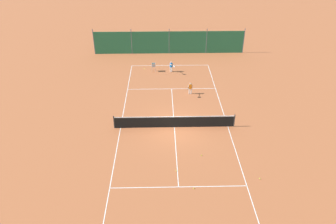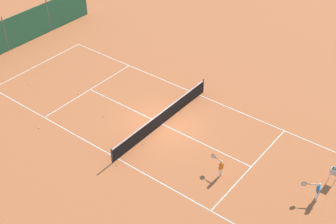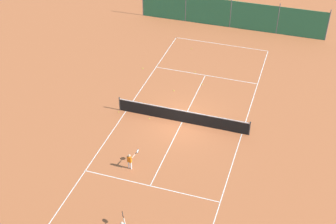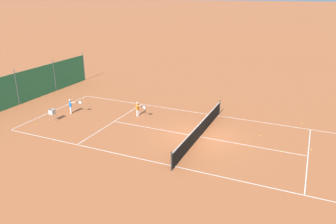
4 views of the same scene
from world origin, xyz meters
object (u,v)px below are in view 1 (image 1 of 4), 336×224
at_px(tennis_ball_mid_court, 176,171).
at_px(ball_hopper, 154,65).
at_px(tennis_net, 174,122).
at_px(player_far_service, 171,66).
at_px(player_near_service, 190,88).
at_px(tennis_ball_alley_right, 145,69).
at_px(tennis_ball_far_corner, 260,179).
at_px(tennis_ball_service_box, 201,155).
at_px(tennis_ball_by_net_right, 194,188).
at_px(tennis_ball_by_net_left, 203,124).
at_px(tennis_ball_near_corner, 233,124).

bearing_deg(tennis_ball_mid_court, ball_hopper, -83.91).
bearing_deg(ball_hopper, tennis_net, 99.38).
relative_size(player_far_service, player_near_service, 1.03).
bearing_deg(tennis_ball_mid_court, player_near_service, -99.36).
height_order(tennis_net, tennis_ball_alley_right, tennis_net).
bearing_deg(tennis_ball_mid_court, tennis_net, -90.89).
xyz_separation_m(tennis_net, tennis_ball_mid_court, (0.08, 4.99, -0.47)).
xyz_separation_m(tennis_ball_far_corner, tennis_ball_service_box, (3.34, -2.34, 0.00)).
bearing_deg(ball_hopper, tennis_ball_mid_court, 96.09).
bearing_deg(tennis_ball_service_box, tennis_ball_alley_right, -73.27).
bearing_deg(tennis_ball_service_box, tennis_ball_by_net_right, 75.65).
xyz_separation_m(tennis_ball_alley_right, tennis_ball_service_box, (-4.37, 14.53, 0.00)).
height_order(tennis_ball_by_net_right, tennis_ball_by_net_left, same).
bearing_deg(tennis_ball_near_corner, tennis_ball_by_net_left, -1.18).
bearing_deg(tennis_net, tennis_ball_mid_court, 89.11).
xyz_separation_m(player_near_service, tennis_ball_mid_court, (1.70, 10.32, -0.61)).
xyz_separation_m(tennis_ball_by_net_right, tennis_ball_far_corner, (-4.13, -0.73, 0.00)).
bearing_deg(player_far_service, tennis_ball_near_corner, 114.06).
bearing_deg(tennis_ball_far_corner, tennis_ball_by_net_left, -65.62).
relative_size(player_far_service, tennis_ball_by_net_right, 17.09).
relative_size(tennis_net, player_near_service, 8.42).
bearing_deg(ball_hopper, tennis_ball_far_corner, 112.58).
bearing_deg(tennis_ball_mid_court, tennis_ball_by_net_right, 121.92).
xyz_separation_m(player_near_service, tennis_ball_by_net_right, (0.72, 11.90, -0.61)).
relative_size(tennis_ball_alley_right, tennis_ball_service_box, 1.00).
bearing_deg(tennis_ball_near_corner, tennis_ball_mid_court, 48.94).
relative_size(tennis_ball_near_corner, ball_hopper, 0.07).
bearing_deg(tennis_ball_alley_right, tennis_ball_by_net_right, 101.50).
distance_m(tennis_ball_alley_right, tennis_ball_by_net_right, 17.97).
bearing_deg(tennis_ball_by_net_right, player_near_service, -93.46).
height_order(tennis_ball_alley_right, tennis_ball_far_corner, same).
distance_m(player_far_service, tennis_ball_by_net_left, 10.13).
bearing_deg(tennis_ball_alley_right, tennis_ball_near_corner, 123.83).
height_order(tennis_ball_near_corner, tennis_ball_mid_court, same).
height_order(tennis_net, player_far_service, player_far_service).
bearing_deg(tennis_ball_by_net_right, ball_hopper, -81.21).
height_order(tennis_ball_by_net_right, tennis_ball_mid_court, same).
distance_m(tennis_net, tennis_ball_mid_court, 5.01).
bearing_deg(player_far_service, tennis_ball_by_net_left, 102.20).
distance_m(player_near_service, ball_hopper, 6.06).
bearing_deg(tennis_net, tennis_ball_service_box, 115.87).
distance_m(player_far_service, ball_hopper, 1.82).
relative_size(tennis_ball_near_corner, tennis_ball_by_net_right, 1.00).
height_order(player_far_service, tennis_ball_by_net_left, player_far_service).
bearing_deg(player_far_service, tennis_ball_by_net_right, 92.77).
distance_m(tennis_ball_alley_right, tennis_ball_service_box, 15.18).
bearing_deg(tennis_ball_near_corner, tennis_ball_alley_right, -56.17).
height_order(tennis_ball_near_corner, tennis_ball_alley_right, same).
relative_size(tennis_net, ball_hopper, 10.31).
bearing_deg(tennis_ball_by_net_right, tennis_ball_mid_court, -58.08).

